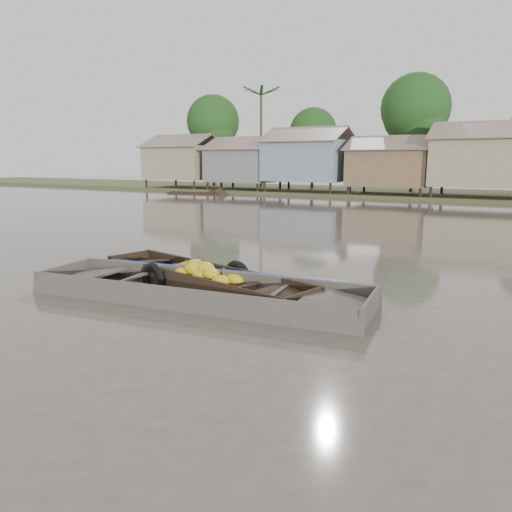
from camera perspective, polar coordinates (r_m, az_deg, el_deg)
The scene contains 4 objects.
ground at distance 10.57m, azimuth -4.27°, elevation -4.65°, with size 120.00×120.00×0.00m, color #4F453D.
riverbank at distance 40.46m, azimuth 25.65°, elevation 10.29°, with size 120.00×12.47×10.22m.
banana_boat at distance 11.41m, azimuth -6.55°, elevation -2.60°, with size 6.07×2.82×0.84m.
viewer_boat at distance 10.42m, azimuth -6.51°, elevation -4.63°, with size 7.35×2.62×0.58m.
Camera 1 is at (5.58, -8.51, 2.86)m, focal length 35.00 mm.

